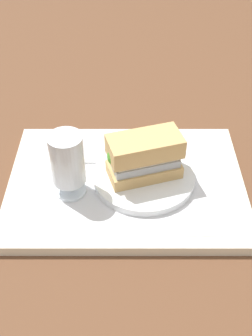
% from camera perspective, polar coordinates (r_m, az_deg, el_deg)
% --- Properties ---
extents(ground_plane, '(3.00, 3.00, 0.00)m').
position_cam_1_polar(ground_plane, '(0.82, -0.00, -2.60)').
color(ground_plane, brown).
extents(tray, '(0.44, 0.32, 0.02)m').
position_cam_1_polar(tray, '(0.82, -0.00, -2.10)').
color(tray, beige).
rests_on(tray, ground_plane).
extents(placemat, '(0.38, 0.27, 0.00)m').
position_cam_1_polar(placemat, '(0.81, -0.00, -1.56)').
color(placemat, silver).
rests_on(placemat, tray).
extents(plate, '(0.19, 0.19, 0.01)m').
position_cam_1_polar(plate, '(0.80, 2.35, -1.12)').
color(plate, white).
rests_on(plate, placemat).
extents(sandwich, '(0.14, 0.10, 0.08)m').
position_cam_1_polar(sandwich, '(0.77, 2.22, 1.57)').
color(sandwich, tan).
rests_on(sandwich, plate).
extents(beer_glass, '(0.06, 0.06, 0.12)m').
position_cam_1_polar(beer_glass, '(0.74, -7.76, 0.83)').
color(beer_glass, silver).
rests_on(beer_glass, placemat).
extents(napkin_folded, '(0.09, 0.07, 0.01)m').
position_cam_1_polar(napkin_folded, '(0.87, -5.78, 2.21)').
color(napkin_folded, white).
rests_on(napkin_folded, placemat).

